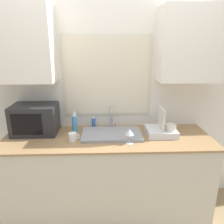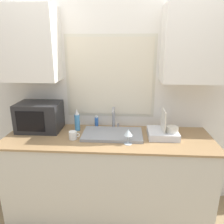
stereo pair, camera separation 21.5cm
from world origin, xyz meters
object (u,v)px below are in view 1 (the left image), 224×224
Objects in this scene: faucet at (112,116)px; microwave at (35,119)px; mug_near_sink at (73,137)px; dish_rack at (162,130)px; wine_glass at (130,132)px; spray_bottle at (75,121)px; soap_bottle at (94,123)px.

faucet is 0.82m from microwave.
faucet is 2.23× the size of mug_near_sink.
faucet is 0.57m from dish_rack.
faucet is 0.42m from wine_glass.
spray_bottle is at bearing 150.39° from wine_glass.
wine_glass is (0.56, -0.32, -0.00)m from spray_bottle.
microwave is at bearing -174.29° from faucet.
faucet is 0.82× the size of dish_rack.
microwave is 3.37× the size of soap_bottle.
dish_rack is at bearing 7.32° from mug_near_sink.
faucet is at bearing 5.71° from microwave.
microwave is at bearing 175.53° from dish_rack.
dish_rack is 0.77m from soap_bottle.
microwave is 0.49m from mug_near_sink.
microwave reaches higher than soap_bottle.
faucet is 0.54× the size of microwave.
spray_bottle is 2.22× the size of mug_near_sink.
dish_rack is 0.94m from spray_bottle.
wine_glass reaches higher than mug_near_sink.
mug_near_sink is (0.01, -0.24, -0.08)m from spray_bottle.
wine_glass is at bearing -17.12° from microwave.
mug_near_sink is at bearing -172.68° from dish_rack.
mug_near_sink is at bearing 172.04° from wine_glass.
faucet is at bearing -13.53° from soap_bottle.
wine_glass is at bearing -49.93° from soap_bottle.
spray_bottle reaches higher than mug_near_sink.
dish_rack reaches higher than faucet.
microwave is 1.87× the size of spray_bottle.
soap_bottle is (-0.20, 0.05, -0.09)m from faucet.
dish_rack is 2.22× the size of soap_bottle.
soap_bottle is 1.23× the size of mug_near_sink.
spray_bottle reaches higher than wine_glass.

